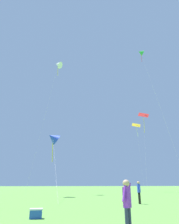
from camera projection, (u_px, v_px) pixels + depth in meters
kite_red_high at (144, 119)px, 48.26m from camera, size 5.32×7.61×18.21m
kite_white_distant at (58, 65)px, 45.08m from camera, size 4.66×8.77×27.73m
kite_blue_delta at (53, 138)px, 29.52m from camera, size 2.34×12.75×9.05m
kite_green_small at (141, 53)px, 38.69m from camera, size 1.21×8.52×26.03m
kite_yellow_diamond at (137, 128)px, 50.52m from camera, size 2.42×5.07×16.34m
person_near_tree at (127, 202)px, 6.46m from camera, size 0.46×0.41×1.67m
person_in_red_shirt at (139, 190)px, 17.09m from camera, size 0.24×0.58×1.78m
picnic_cooler at (36, 213)px, 9.61m from camera, size 0.60×0.40×0.44m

